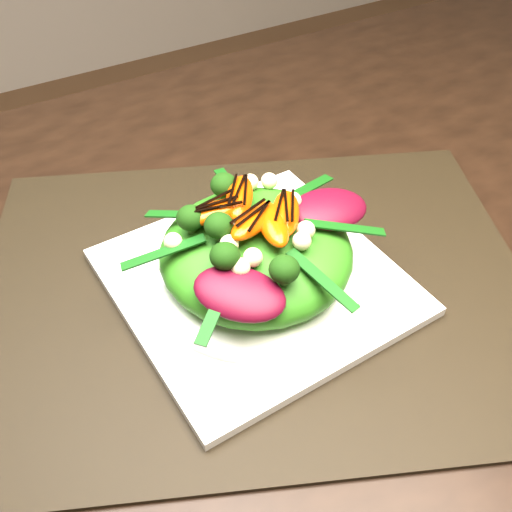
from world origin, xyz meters
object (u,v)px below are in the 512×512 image
placemat (256,286)px  lettuce_mound (256,252)px  plate_base (256,281)px  orange_segment (242,208)px  dining_table (412,212)px  salad_bowl (256,272)px

placemat → lettuce_mound: bearing=166.0°
plate_base → lettuce_mound: lettuce_mound is taller
placemat → orange_segment: (-0.00, 0.02, 0.09)m
orange_segment → placemat: bearing=-85.9°
dining_table → plate_base: bearing=-172.7°
dining_table → salad_bowl: size_ratio=7.52×
placemat → orange_segment: orange_segment is taller
salad_bowl → lettuce_mound: bearing=0.0°
dining_table → lettuce_mound: bearing=-172.7°
plate_base → salad_bowl: 0.01m
orange_segment → dining_table: bearing=1.7°
placemat → lettuce_mound: size_ratio=2.97×
salad_bowl → placemat: bearing=-14.0°
salad_bowl → orange_segment: 0.07m
dining_table → orange_segment: size_ratio=25.01×
dining_table → salad_bowl: 0.24m
salad_bowl → orange_segment: bearing=94.1°
lettuce_mound → placemat: bearing=-14.0°
lettuce_mound → plate_base: bearing=-90.0°
plate_base → orange_segment: (-0.00, 0.02, 0.08)m
plate_base → salad_bowl: salad_bowl is taller
placemat → plate_base: plate_base is taller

